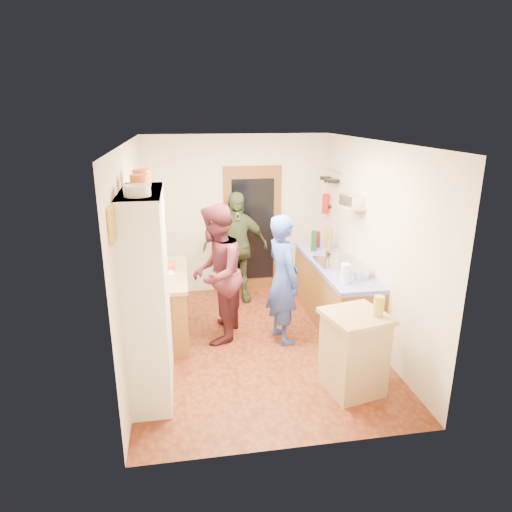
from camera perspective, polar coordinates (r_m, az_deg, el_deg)
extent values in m
cube|color=brown|center=(6.16, 0.20, -10.91)|extent=(3.00, 4.00, 0.02)
cube|color=silver|center=(5.42, 0.23, 14.19)|extent=(3.00, 4.00, 0.02)
cube|color=beige|center=(7.58, -2.35, 5.17)|extent=(3.00, 0.02, 2.60)
cube|color=beige|center=(3.82, 5.34, -7.83)|extent=(3.00, 0.02, 2.60)
cube|color=beige|center=(5.61, -15.16, 0.06)|extent=(0.02, 4.00, 2.60)
cube|color=beige|center=(6.09, 14.38, 1.48)|extent=(0.02, 4.00, 2.60)
cube|color=brown|center=(7.64, -0.42, 3.34)|extent=(0.95, 0.06, 2.10)
cube|color=black|center=(7.60, -0.38, 3.28)|extent=(0.70, 0.02, 1.70)
cube|color=white|center=(4.91, -13.34, -4.83)|extent=(0.40, 1.20, 2.20)
cube|color=white|center=(4.62, -14.29, 7.66)|extent=(0.40, 1.14, 0.04)
cylinder|color=white|center=(4.32, -14.65, 7.93)|extent=(0.24, 0.24, 0.10)
cylinder|color=orange|center=(4.66, -14.33, 8.93)|extent=(0.19, 0.19, 0.15)
cylinder|color=orange|center=(4.93, -14.10, 9.50)|extent=(0.19, 0.19, 0.17)
cube|color=brown|center=(6.32, -11.36, -6.16)|extent=(0.60, 1.40, 0.85)
cube|color=tan|center=(6.15, -11.61, -2.32)|extent=(0.64, 1.44, 0.05)
cube|color=white|center=(5.63, -11.31, -2.98)|extent=(0.27, 0.22, 0.17)
cylinder|color=white|center=(5.93, -12.21, -1.93)|extent=(0.16, 0.16, 0.18)
cylinder|color=orange|center=(6.22, -10.88, -1.37)|extent=(0.22, 0.22, 0.08)
cube|color=tan|center=(6.64, -11.33, -0.45)|extent=(0.30, 0.23, 0.02)
cube|color=brown|center=(6.70, 9.68, -4.69)|extent=(0.60, 2.20, 0.84)
cube|color=#0C0BA9|center=(6.54, 9.88, -1.04)|extent=(0.62, 2.22, 0.06)
cube|color=silver|center=(6.46, 10.13, -0.83)|extent=(0.55, 0.58, 0.04)
cylinder|color=silver|center=(6.48, 9.54, 0.05)|extent=(0.20, 0.20, 0.13)
cylinder|color=#143F14|center=(6.97, 7.24, 1.89)|extent=(0.08, 0.08, 0.32)
cylinder|color=#591419|center=(7.20, 7.79, 2.09)|extent=(0.08, 0.08, 0.25)
cylinder|color=olive|center=(7.08, 9.18, 2.15)|extent=(0.11, 0.11, 0.34)
cylinder|color=white|center=(5.75, 11.07, -2.13)|extent=(0.13, 0.13, 0.25)
cylinder|color=silver|center=(6.00, 12.74, -2.09)|extent=(0.30, 0.30, 0.11)
cube|color=tan|center=(5.15, 12.10, -11.95)|extent=(0.66, 0.66, 0.86)
cube|color=tan|center=(4.94, 12.44, -7.35)|extent=(0.74, 0.74, 0.05)
cube|color=white|center=(4.95, 11.64, -7.13)|extent=(0.40, 0.35, 0.02)
cylinder|color=#AD9E2D|center=(4.90, 15.08, -6.06)|extent=(0.13, 0.13, 0.22)
cylinder|color=silver|center=(7.31, 9.69, 10.44)|extent=(0.02, 0.65, 0.02)
cylinder|color=black|center=(7.15, 9.63, 9.23)|extent=(0.18, 0.18, 0.05)
cylinder|color=black|center=(7.34, 9.12, 9.31)|extent=(0.16, 0.16, 0.05)
cylinder|color=black|center=(7.52, 8.64, 9.61)|extent=(0.17, 0.17, 0.05)
cube|color=tan|center=(6.34, 11.88, 6.03)|extent=(0.26, 0.42, 0.03)
cube|color=silver|center=(6.33, 11.93, 6.82)|extent=(0.29, 0.35, 0.15)
cube|color=black|center=(7.58, 9.10, 6.11)|extent=(0.06, 0.10, 0.04)
cylinder|color=red|center=(7.55, 8.68, 6.48)|extent=(0.11, 0.11, 0.32)
cube|color=gold|center=(3.93, -17.56, 3.77)|extent=(0.03, 0.25, 0.30)
imported|color=#2F45A2|center=(5.92, 3.80, -2.95)|extent=(0.55, 0.71, 1.72)
imported|color=#4C1D27|center=(5.98, -4.60, -2.13)|extent=(0.93, 1.06, 1.84)
imported|color=#343E25|center=(7.20, -2.47, 1.08)|extent=(1.07, 0.51, 1.77)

